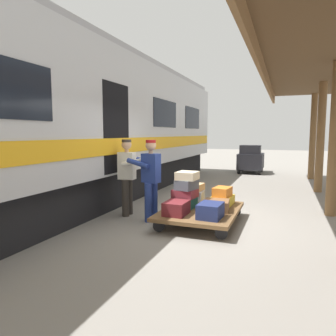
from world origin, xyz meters
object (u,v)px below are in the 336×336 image
Objects in this scene: suitcase_navy_fabric at (210,211)px; suitcase_slate_roller at (187,184)px; suitcase_yellow_case at (222,200)px; suitcase_cream_canvas at (187,176)px; suitcase_maroon_trunk at (176,208)px; suitcase_tan_vintage at (192,187)px; porter_by_door at (128,175)px; baggage_tug at (251,159)px; suitcase_brown_leather at (217,205)px; suitcase_orange_carryall at (222,192)px; porter_in_overalls at (150,177)px; suitcase_gray_aluminum at (193,197)px; train_car at (63,124)px; luggage_cart at (201,211)px; suitcase_teal_softside at (185,202)px; suitcase_burgundy_valise at (185,193)px.

suitcase_slate_roller is (0.62, -0.52, 0.37)m from suitcase_navy_fabric.
suitcase_cream_canvas reaches higher than suitcase_yellow_case.
suitcase_tan_vintage is at bearing -88.91° from suitcase_maroon_trunk.
suitcase_yellow_case is at bearing -90.00° from suitcase_navy_fabric.
suitcase_navy_fabric is 2.16m from porter_by_door.
suitcase_tan_vintage is 0.30× the size of baggage_tug.
suitcase_orange_carryall is (-0.00, -0.55, 0.18)m from suitcase_brown_leather.
baggage_tug reaches higher than suitcase_slate_roller.
suitcase_navy_fabric is 0.31× the size of porter_in_overalls.
suitcase_gray_aluminum is 1.06× the size of suitcase_orange_carryall.
porter_by_door reaches higher than suitcase_yellow_case.
train_car is 4.13m from suitcase_orange_carryall.
luggage_cart is 1.20× the size of porter_in_overalls.
train_car is 32.78× the size of suitcase_navy_fabric.
suitcase_gray_aluminum is at bearing 0.00° from suitcase_yellow_case.
suitcase_gray_aluminum is at bearing -90.00° from suitcase_maroon_trunk.
suitcase_teal_softside is 1.17× the size of suitcase_orange_carryall.
train_car is 3.64m from suitcase_maroon_trunk.
suitcase_cream_canvas is 1.42m from porter_by_door.
porter_in_overalls is (0.71, 0.18, 0.52)m from suitcase_teal_softside.
luggage_cart is 0.78m from suitcase_tan_vintage.
porter_by_door is (1.36, -0.60, 0.51)m from suitcase_maroon_trunk.
suitcase_teal_softside is (0.66, 0.00, 0.01)m from suitcase_brown_leather.
suitcase_teal_softside is 8.74m from baggage_tug.
suitcase_gray_aluminum is (0.33, -0.56, 0.17)m from luggage_cart.
porter_by_door is at bearing 22.49° from suitcase_tan_vintage.
suitcase_maroon_trunk is 0.56m from suitcase_burgundy_valise.
suitcase_tan_vintage reaches higher than suitcase_navy_fabric.
suitcase_brown_leather is at bearing 139.32° from suitcase_tan_vintage.
suitcase_maroon_trunk is 1.13× the size of suitcase_slate_roller.
porter_in_overalls reaches higher than suitcase_orange_carryall.
suitcase_gray_aluminum is 0.66m from suitcase_yellow_case.
train_car reaches higher than suitcase_cream_canvas.
porter_in_overalls is at bearing 10.30° from suitcase_slate_roller.
suitcase_maroon_trunk is 9.30m from baggage_tug.
suitcase_tan_vintage reaches higher than suitcase_gray_aluminum.
suitcase_slate_roller reaches higher than suitcase_orange_carryall.
baggage_tug reaches higher than suitcase_cream_canvas.
suitcase_brown_leather is 1.07× the size of suitcase_orange_carryall.
suitcase_orange_carryall is 8.18m from baggage_tug.
suitcase_teal_softside is at bearing -90.00° from suitcase_maroon_trunk.
suitcase_burgundy_valise is 1.07× the size of suitcase_cream_canvas.
suitcase_maroon_trunk reaches higher than suitcase_brown_leather.
suitcase_yellow_case is 0.19m from suitcase_orange_carryall.
suitcase_navy_fabric is 1.01× the size of suitcase_tan_vintage.
baggage_tug reaches higher than suitcase_navy_fabric.
porter_by_door is at bearing -3.05° from suitcase_burgundy_valise.
porter_by_door is at bearing 176.71° from train_car.
porter_by_door reaches higher than suitcase_slate_roller.
baggage_tug reaches higher than suitcase_teal_softside.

